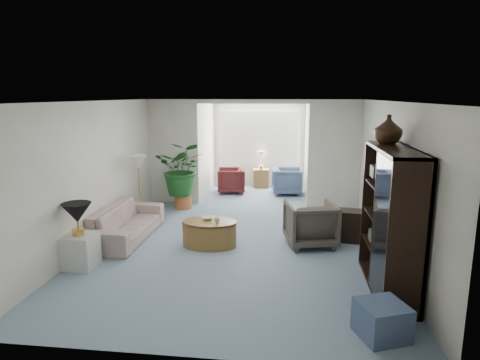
# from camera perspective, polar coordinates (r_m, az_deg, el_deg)

# --- Properties ---
(floor) EXTENTS (6.00, 6.00, 0.00)m
(floor) POSITION_cam_1_polar(r_m,az_deg,el_deg) (7.22, -0.57, -9.54)
(floor) COLOR #8197AA
(floor) RESTS_ON ground
(sunroom_floor) EXTENTS (2.60, 2.60, 0.00)m
(sunroom_floor) POSITION_cam_1_polar(r_m,az_deg,el_deg) (11.12, 2.15, -1.96)
(sunroom_floor) COLOR #8197AA
(sunroom_floor) RESTS_ON ground
(back_pier_left) EXTENTS (1.20, 0.12, 2.50)m
(back_pier_left) POSITION_cam_1_polar(r_m,az_deg,el_deg) (10.16, -9.09, 3.79)
(back_pier_left) COLOR white
(back_pier_left) RESTS_ON ground
(back_pier_right) EXTENTS (1.20, 0.12, 2.50)m
(back_pier_right) POSITION_cam_1_polar(r_m,az_deg,el_deg) (9.83, 12.79, 3.38)
(back_pier_right) COLOR white
(back_pier_right) RESTS_ON ground
(back_header) EXTENTS (2.60, 0.12, 0.10)m
(back_header) POSITION_cam_1_polar(r_m,az_deg,el_deg) (9.72, 1.71, 10.68)
(back_header) COLOR white
(back_header) RESTS_ON back_pier_left
(window_pane) EXTENTS (2.20, 0.02, 1.50)m
(window_pane) POSITION_cam_1_polar(r_m,az_deg,el_deg) (11.95, 2.63, 5.80)
(window_pane) COLOR white
(window_blinds) EXTENTS (2.20, 0.02, 1.50)m
(window_blinds) POSITION_cam_1_polar(r_m,az_deg,el_deg) (11.92, 2.62, 5.78)
(window_blinds) COLOR white
(framed_picture) EXTENTS (0.04, 0.50, 0.40)m
(framed_picture) POSITION_cam_1_polar(r_m,az_deg,el_deg) (6.83, 20.25, 3.27)
(framed_picture) COLOR #C2B59B
(sofa) EXTENTS (0.81, 2.06, 0.60)m
(sofa) POSITION_cam_1_polar(r_m,az_deg,el_deg) (7.98, -15.29, -5.61)
(sofa) COLOR beige
(sofa) RESTS_ON ground
(end_table) EXTENTS (0.47, 0.47, 0.51)m
(end_table) POSITION_cam_1_polar(r_m,az_deg,el_deg) (6.92, -21.03, -9.04)
(end_table) COLOR silver
(end_table) RESTS_ON ground
(table_lamp) EXTENTS (0.44, 0.44, 0.30)m
(table_lamp) POSITION_cam_1_polar(r_m,az_deg,el_deg) (6.74, -21.40, -4.20)
(table_lamp) COLOR black
(table_lamp) RESTS_ON end_table
(floor_lamp) EXTENTS (0.36, 0.36, 0.28)m
(floor_lamp) POSITION_cam_1_polar(r_m,az_deg,el_deg) (8.76, -13.77, 2.37)
(floor_lamp) COLOR #F4E9C2
(floor_lamp) RESTS_ON ground
(coffee_table) EXTENTS (0.99, 0.99, 0.45)m
(coffee_table) POSITION_cam_1_polar(r_m,az_deg,el_deg) (7.35, -4.19, -7.31)
(coffee_table) COLOR olive
(coffee_table) RESTS_ON ground
(coffee_bowl) EXTENTS (0.21, 0.21, 0.05)m
(coffee_bowl) POSITION_cam_1_polar(r_m,az_deg,el_deg) (7.38, -4.46, -5.21)
(coffee_bowl) COLOR white
(coffee_bowl) RESTS_ON coffee_table
(coffee_cup) EXTENTS (0.10, 0.10, 0.09)m
(coffee_cup) POSITION_cam_1_polar(r_m,az_deg,el_deg) (7.15, -3.19, -5.59)
(coffee_cup) COLOR beige
(coffee_cup) RESTS_ON coffee_table
(wingback_chair) EXTENTS (0.99, 1.01, 0.77)m
(wingback_chair) POSITION_cam_1_polar(r_m,az_deg,el_deg) (7.45, 9.60, -5.91)
(wingback_chair) COLOR #574F44
(wingback_chair) RESTS_ON ground
(side_table_dark) EXTENTS (0.52, 0.43, 0.56)m
(side_table_dark) POSITION_cam_1_polar(r_m,az_deg,el_deg) (7.83, 14.62, -6.04)
(side_table_dark) COLOR black
(side_table_dark) RESTS_ON ground
(entertainment_cabinet) EXTENTS (0.46, 1.74, 1.93)m
(entertainment_cabinet) POSITION_cam_1_polar(r_m,az_deg,el_deg) (5.92, 19.89, -5.19)
(entertainment_cabinet) COLOR black
(entertainment_cabinet) RESTS_ON ground
(cabinet_urn) EXTENTS (0.38, 0.38, 0.40)m
(cabinet_urn) POSITION_cam_1_polar(r_m,az_deg,el_deg) (6.19, 19.61, 6.56)
(cabinet_urn) COLOR black
(cabinet_urn) RESTS_ON entertainment_cabinet
(ottoman) EXTENTS (0.62, 0.62, 0.39)m
(ottoman) POSITION_cam_1_polar(r_m,az_deg,el_deg) (5.03, 18.83, -17.70)
(ottoman) COLOR #4A617F
(ottoman) RESTS_ON ground
(plant_pot) EXTENTS (0.40, 0.40, 0.32)m
(plant_pot) POSITION_cam_1_polar(r_m,az_deg,el_deg) (9.83, -7.81, -2.91)
(plant_pot) COLOR #B06133
(plant_pot) RESTS_ON ground
(house_plant) EXTENTS (1.12, 0.97, 1.24)m
(house_plant) POSITION_cam_1_polar(r_m,az_deg,el_deg) (9.67, -7.93, 1.57)
(house_plant) COLOR #1C541F
(house_plant) RESTS_ON plant_pot
(sunroom_chair_blue) EXTENTS (0.83, 0.82, 0.70)m
(sunroom_chair_blue) POSITION_cam_1_polar(r_m,az_deg,el_deg) (11.15, 6.46, -0.16)
(sunroom_chair_blue) COLOR #4A617F
(sunroom_chair_blue) RESTS_ON ground
(sunroom_chair_maroon) EXTENTS (0.80, 0.78, 0.67)m
(sunroom_chair_maroon) POSITION_cam_1_polar(r_m,az_deg,el_deg) (11.25, -1.19, -0.05)
(sunroom_chair_maroon) COLOR #571D1F
(sunroom_chair_maroon) RESTS_ON ground
(sunroom_table) EXTENTS (0.46, 0.38, 0.53)m
(sunroom_table) POSITION_cam_1_polar(r_m,az_deg,el_deg) (11.92, 2.88, 0.26)
(sunroom_table) COLOR olive
(sunroom_table) RESTS_ON ground
(shelf_clutter) EXTENTS (0.30, 1.16, 1.06)m
(shelf_clutter) POSITION_cam_1_polar(r_m,az_deg,el_deg) (5.80, 19.65, -4.21)
(shelf_clutter) COLOR #322E27
(shelf_clutter) RESTS_ON entertainment_cabinet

